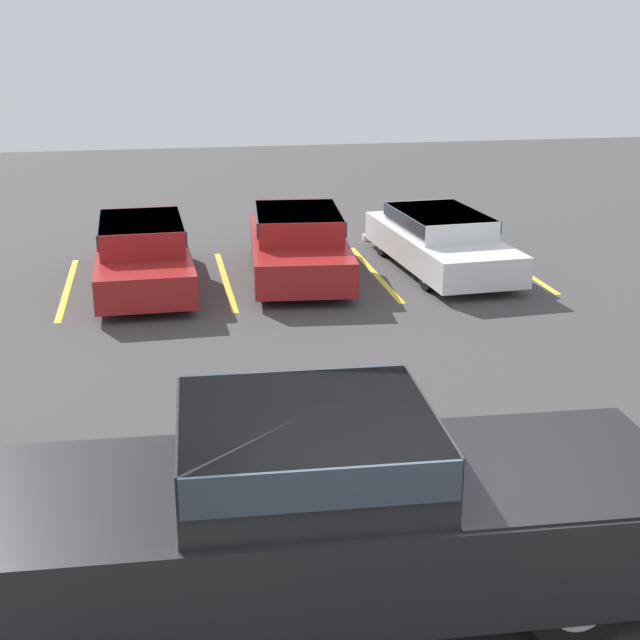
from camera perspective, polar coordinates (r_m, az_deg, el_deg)
The scene contains 10 objects.
ground_plane at distance 8.03m, azimuth 4.79°, elevation -18.10°, with size 60.00×60.00×0.00m, color #423F3F.
stall_stripe_a at distance 17.50m, azimuth -15.86°, elevation 1.98°, with size 0.12×4.20×0.01m, color yellow.
stall_stripe_b at distance 17.45m, azimuth -6.07°, elevation 2.56°, with size 0.12×4.20×0.01m, color yellow.
stall_stripe_c at distance 17.92m, azimuth 3.49°, elevation 3.05°, with size 0.12×4.20×0.01m, color yellow.
stall_stripe_d at distance 18.85m, azimuth 12.35°, elevation 3.43°, with size 0.12×4.20×0.01m, color yellow.
pickup_truck at distance 7.72m, azimuth 1.47°, elevation -11.85°, with size 5.93×2.32×1.76m.
parked_sedan_a at distance 17.19m, azimuth -11.30°, elevation 4.34°, with size 1.83×4.63×1.25m.
parked_sedan_b at distance 17.53m, azimuth -1.40°, elevation 5.03°, with size 2.21×4.58×1.29m.
parked_sedan_c at distance 18.20m, azimuth 7.69°, elevation 5.19°, with size 2.03×4.76×1.17m.
wheel_stop_curb at distance 20.78m, azimuth 5.12°, elevation 5.38°, with size 1.74×0.20×0.14m, color #B7B2A8.
Camera 1 is at (-1.80, -6.19, 4.78)m, focal length 50.00 mm.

